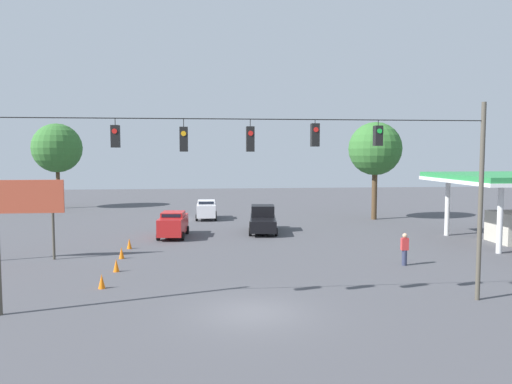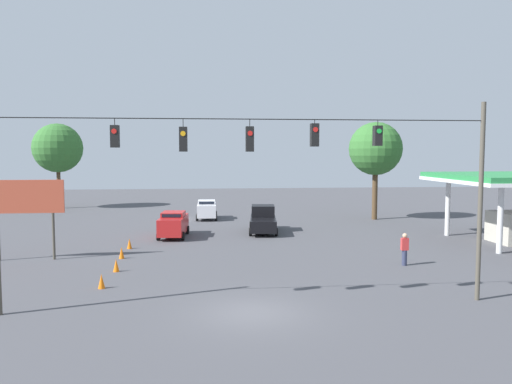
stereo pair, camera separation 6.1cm
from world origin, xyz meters
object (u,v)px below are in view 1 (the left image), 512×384
at_px(traffic_cone_fourth, 129,244).
at_px(tree_horizon_left, 57,148).
at_px(pickup_truck_black_oncoming_deep, 263,220).
at_px(pedestrian, 405,249).
at_px(traffic_cone_second, 116,265).
at_px(sedan_white_withflow_deep, 206,209).
at_px(sedan_red_withflow_far, 173,224).
at_px(tree_horizon_right, 375,149).
at_px(traffic_cone_third, 122,253).
at_px(roadside_billboard, 25,201).
at_px(overhead_signal_span, 249,174).
at_px(traffic_cone_nearest, 102,281).

height_order(traffic_cone_fourth, tree_horizon_left, tree_horizon_left).
height_order(pickup_truck_black_oncoming_deep, pedestrian, pickup_truck_black_oncoming_deep).
relative_size(traffic_cone_second, pedestrian, 0.38).
distance_m(sedan_white_withflow_deep, sedan_red_withflow_far, 10.36).
height_order(sedan_red_withflow_far, pedestrian, sedan_red_withflow_far).
distance_m(sedan_white_withflow_deep, tree_horizon_right, 17.17).
distance_m(traffic_cone_third, roadside_billboard, 6.42).
xyz_separation_m(pickup_truck_black_oncoming_deep, traffic_cone_second, (9.43, 12.61, -0.63)).
height_order(overhead_signal_span, traffic_cone_third, overhead_signal_span).
relative_size(overhead_signal_span, sedan_white_withflow_deep, 5.11).
xyz_separation_m(pickup_truck_black_oncoming_deep, pedestrian, (-6.62, 12.73, -0.03)).
bearing_deg(tree_horizon_right, sedan_red_withflow_far, 24.00).
height_order(sedan_white_withflow_deep, traffic_cone_second, sedan_white_withflow_deep).
bearing_deg(tree_horizon_right, tree_horizon_left, -21.56).
distance_m(overhead_signal_span, pickup_truck_black_oncoming_deep, 20.21).
xyz_separation_m(traffic_cone_second, traffic_cone_third, (0.27, -3.39, 0.00)).
distance_m(traffic_cone_nearest, tree_horizon_left, 38.06).
bearing_deg(overhead_signal_span, pedestrian, -144.46).
relative_size(traffic_cone_nearest, traffic_cone_fourth, 1.00).
bearing_deg(roadside_billboard, traffic_cone_fourth, -152.24).
height_order(overhead_signal_span, tree_horizon_left, tree_horizon_left).
relative_size(traffic_cone_third, traffic_cone_fourth, 1.00).
bearing_deg(overhead_signal_span, tree_horizon_left, -64.55).
height_order(roadside_billboard, tree_horizon_right, tree_horizon_right).
bearing_deg(traffic_cone_fourth, tree_horizon_right, -149.20).
distance_m(overhead_signal_span, roadside_billboard, 16.36).
bearing_deg(tree_horizon_right, overhead_signal_span, 61.08).
xyz_separation_m(overhead_signal_span, traffic_cone_nearest, (6.69, -3.54, -5.19)).
distance_m(pedestrian, tree_horizon_left, 43.22).
xyz_separation_m(traffic_cone_third, traffic_cone_fourth, (-0.01, -3.12, 0.00)).
height_order(pickup_truck_black_oncoming_deep, sedan_red_withflow_far, pickup_truck_black_oncoming_deep).
distance_m(sedan_white_withflow_deep, traffic_cone_second, 21.51).
relative_size(overhead_signal_span, sedan_red_withflow_far, 4.33).
xyz_separation_m(pickup_truck_black_oncoming_deep, sedan_red_withflow_far, (7.05, 1.72, 0.03)).
relative_size(overhead_signal_span, pickup_truck_black_oncoming_deep, 3.51).
xyz_separation_m(sedan_white_withflow_deep, tree_horizon_left, (16.93, -11.27, 5.96)).
xyz_separation_m(sedan_white_withflow_deep, traffic_cone_nearest, (5.02, 24.27, -0.61)).
bearing_deg(tree_horizon_left, traffic_cone_third, 112.17).
bearing_deg(pedestrian, traffic_cone_nearest, 11.27).
xyz_separation_m(traffic_cone_fourth, tree_horizon_left, (11.75, -25.70, 6.57)).
bearing_deg(traffic_cone_second, pickup_truck_black_oncoming_deep, -126.78).
relative_size(overhead_signal_span, traffic_cone_third, 28.78).
xyz_separation_m(sedan_white_withflow_deep, traffic_cone_third, (5.18, 17.55, -0.61)).
bearing_deg(sedan_white_withflow_deep, sedan_red_withflow_far, 75.80).
height_order(traffic_cone_nearest, tree_horizon_left, tree_horizon_left).
bearing_deg(pickup_truck_black_oncoming_deep, pedestrian, 117.48).
bearing_deg(sedan_white_withflow_deep, traffic_cone_second, 76.78).
distance_m(traffic_cone_second, pedestrian, 16.06).
bearing_deg(tree_horizon_left, traffic_cone_fourth, 114.57).
bearing_deg(sedan_red_withflow_far, pedestrian, 141.17).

